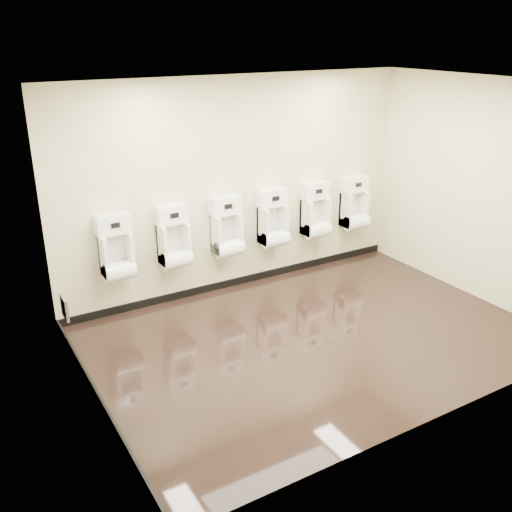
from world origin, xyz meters
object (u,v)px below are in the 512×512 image
at_px(access_panel, 65,308).
at_px(urinal_0, 117,252).
at_px(urinal_1, 174,241).
at_px(urinal_4, 316,214).
at_px(urinal_5, 355,207).
at_px(urinal_2, 227,231).
at_px(urinal_3, 273,222).

relative_size(access_panel, urinal_0, 0.33).
bearing_deg(urinal_1, urinal_0, 180.00).
height_order(access_panel, urinal_1, urinal_1).
height_order(urinal_4, urinal_5, same).
relative_size(urinal_4, urinal_5, 1.00).
xyz_separation_m(urinal_1, urinal_2, (0.74, 0.00, 0.00)).
bearing_deg(urinal_4, urinal_2, 180.00).
distance_m(access_panel, urinal_2, 2.28).
bearing_deg(urinal_3, urinal_4, 0.00).
bearing_deg(access_panel, urinal_2, 10.59).
distance_m(urinal_2, urinal_4, 1.43).
xyz_separation_m(urinal_1, urinal_3, (1.45, 0.00, 0.00)).
bearing_deg(urinal_0, urinal_3, 0.00).
height_order(urinal_0, urinal_3, same).
height_order(urinal_0, urinal_4, same).
height_order(urinal_3, urinal_5, same).
relative_size(urinal_3, urinal_4, 1.00).
bearing_deg(urinal_1, access_panel, -164.34).
height_order(access_panel, urinal_5, urinal_5).
bearing_deg(urinal_5, urinal_1, 180.00).
distance_m(urinal_2, urinal_3, 0.71).
bearing_deg(urinal_3, access_panel, -171.96).
relative_size(access_panel, urinal_4, 0.33).
distance_m(urinal_1, urinal_2, 0.74).
distance_m(access_panel, urinal_1, 1.57).
xyz_separation_m(urinal_2, urinal_4, (1.43, 0.00, 0.00)).
distance_m(urinal_1, urinal_4, 2.16).
relative_size(urinal_1, urinal_5, 1.00).
bearing_deg(urinal_5, urinal_4, 180.00).
relative_size(access_panel, urinal_5, 0.33).
height_order(urinal_1, urinal_4, same).
bearing_deg(access_panel, urinal_0, 29.06).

